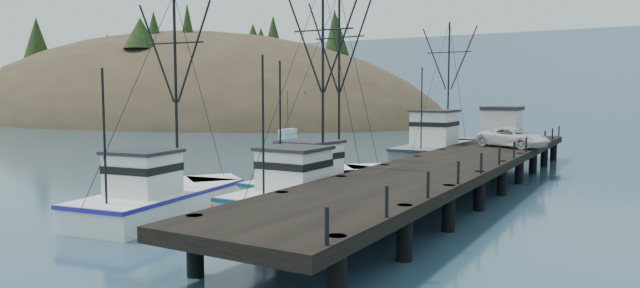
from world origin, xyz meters
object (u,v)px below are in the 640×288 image
at_px(trawler_far, 328,181).
at_px(work_vessel, 442,151).
at_px(pier, 458,164).
at_px(pickup_truck, 513,138).
at_px(trawler_near, 312,192).
at_px(motorboat, 289,153).
at_px(pier_shed, 502,123).
at_px(trawler_mid, 165,198).

height_order(trawler_far, work_vessel, trawler_far).
relative_size(pier, pickup_truck, 8.47).
relative_size(trawler_near, trawler_far, 1.01).
distance_m(pier, motorboat, 24.62).
height_order(trawler_far, motorboat, trawler_far).
bearing_deg(work_vessel, pier_shed, 45.86).
xyz_separation_m(pier, work_vessel, (-4.70, 11.33, -0.46)).
bearing_deg(trawler_mid, pier_shed, 71.84).
bearing_deg(pier, trawler_near, -120.02).
xyz_separation_m(trawler_mid, motorboat, (-10.40, 26.79, -0.82)).
height_order(work_vessel, pickup_truck, work_vessel).
bearing_deg(trawler_far, pier_shed, 75.61).
distance_m(trawler_near, trawler_far, 3.72).
xyz_separation_m(pier, motorboat, (-20.75, 13.14, -1.69)).
bearing_deg(trawler_far, pier, 40.02).
bearing_deg(pier_shed, trawler_far, -104.39).
xyz_separation_m(pier, trawler_far, (-6.09, -5.11, -0.87)).
xyz_separation_m(trawler_far, motorboat, (-14.66, 18.25, -0.82)).
bearing_deg(trawler_mid, pickup_truck, 62.45).
bearing_deg(trawler_mid, work_vessel, 77.25).
height_order(pier_shed, motorboat, pier_shed).
relative_size(pier, pier_shed, 13.75).
height_order(trawler_mid, motorboat, trawler_mid).
bearing_deg(pickup_truck, trawler_far, 176.81).
height_order(trawler_mid, pier_shed, trawler_mid).
xyz_separation_m(trawler_mid, trawler_far, (4.26, 8.54, 0.00)).
xyz_separation_m(pier, pickup_truck, (1.39, 8.85, 1.03)).
distance_m(pier, pier_shed, 15.40).
distance_m(pier, trawler_near, 10.06).
distance_m(trawler_far, motorboat, 23.43).
height_order(trawler_near, trawler_mid, trawler_near).
relative_size(trawler_far, pier_shed, 3.78).
height_order(trawler_near, trawler_far, trawler_near).
bearing_deg(trawler_near, trawler_mid, -136.99).
relative_size(work_vessel, pier_shed, 4.42).
bearing_deg(motorboat, pier, -78.48).
relative_size(trawler_mid, work_vessel, 0.79).
bearing_deg(pickup_truck, motorboat, 104.02).
bearing_deg(trawler_near, motorboat, 125.80).
distance_m(work_vessel, pickup_truck, 6.74).
height_order(pier, pier_shed, pier_shed).
bearing_deg(work_vessel, motorboat, 173.54).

